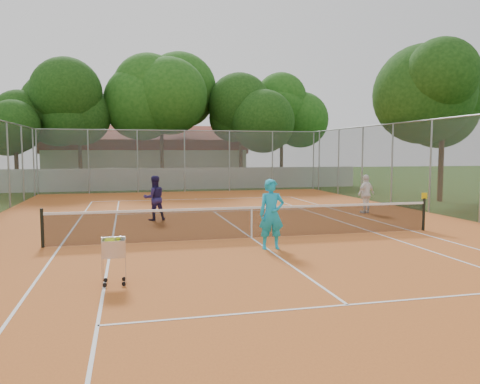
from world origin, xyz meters
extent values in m
plane|color=#1B370F|center=(0.00, 0.00, 0.00)|extent=(120.00, 120.00, 0.00)
cube|color=#BC5F24|center=(0.00, 0.00, 0.01)|extent=(18.00, 34.00, 0.02)
cube|color=white|center=(0.00, 0.00, 0.02)|extent=(10.98, 23.78, 0.01)
cube|color=black|center=(0.00, 0.00, 0.51)|extent=(11.88, 0.10, 0.98)
cube|color=slate|center=(0.00, 0.00, 2.00)|extent=(18.00, 34.00, 4.00)
cube|color=silver|center=(0.00, 19.00, 0.75)|extent=(26.00, 0.30, 1.50)
cube|color=beige|center=(-2.00, 29.00, 2.20)|extent=(16.40, 9.00, 4.40)
cube|color=#12330C|center=(0.00, 22.00, 5.00)|extent=(29.00, 19.00, 10.00)
imported|color=#18A8D3|center=(0.12, -1.65, 0.96)|extent=(0.72, 0.51, 1.89)
imported|color=#211A4F|center=(-2.66, 4.42, 0.88)|extent=(0.95, 0.81, 1.71)
imported|color=white|center=(6.23, 4.43, 0.84)|extent=(1.05, 0.74, 1.65)
cube|color=silver|center=(-3.92, -4.19, 0.52)|extent=(0.63, 0.63, 1.00)
camera|label=1|loc=(-3.62, -13.57, 2.65)|focal=35.00mm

